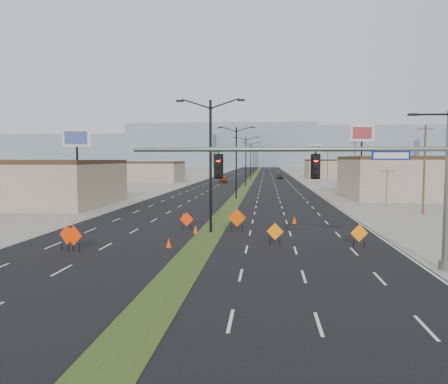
# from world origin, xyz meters

# --- Properties ---
(ground) EXTENTS (600.00, 600.00, 0.00)m
(ground) POSITION_xyz_m (0.00, 0.00, 0.00)
(ground) COLOR gray
(ground) RESTS_ON ground
(road_surface) EXTENTS (25.00, 400.00, 0.02)m
(road_surface) POSITION_xyz_m (0.00, 100.00, 0.00)
(road_surface) COLOR black
(road_surface) RESTS_ON ground
(median_strip) EXTENTS (2.00, 400.00, 0.04)m
(median_strip) POSITION_xyz_m (0.00, 100.00, 0.00)
(median_strip) COLOR #2A4B1B
(median_strip) RESTS_ON ground
(building_sw_far) EXTENTS (30.00, 14.00, 4.50)m
(building_sw_far) POSITION_xyz_m (-32.00, 85.00, 2.25)
(building_sw_far) COLOR tan
(building_sw_far) RESTS_ON ground
(building_se_far) EXTENTS (44.00, 16.00, 5.00)m
(building_se_far) POSITION_xyz_m (38.00, 110.00, 2.50)
(building_se_far) COLOR tan
(building_se_far) RESTS_ON ground
(mesa_west) EXTENTS (180.00, 50.00, 22.00)m
(mesa_west) POSITION_xyz_m (-120.00, 280.00, 11.00)
(mesa_west) COLOR gray
(mesa_west) RESTS_ON ground
(mesa_center) EXTENTS (220.00, 50.00, 28.00)m
(mesa_center) POSITION_xyz_m (40.00, 300.00, 14.00)
(mesa_center) COLOR gray
(mesa_center) RESTS_ON ground
(mesa_backdrop) EXTENTS (140.00, 50.00, 32.00)m
(mesa_backdrop) POSITION_xyz_m (-30.00, 320.00, 16.00)
(mesa_backdrop) COLOR gray
(mesa_backdrop) RESTS_ON ground
(signal_mast) EXTENTS (16.30, 0.60, 8.00)m
(signal_mast) POSITION_xyz_m (8.56, 2.00, 4.79)
(signal_mast) COLOR slate
(signal_mast) RESTS_ON ground
(streetlight_0) EXTENTS (5.15, 0.24, 10.02)m
(streetlight_0) POSITION_xyz_m (0.00, 12.00, 5.42)
(streetlight_0) COLOR black
(streetlight_0) RESTS_ON ground
(streetlight_1) EXTENTS (5.15, 0.24, 10.02)m
(streetlight_1) POSITION_xyz_m (0.00, 40.00, 5.42)
(streetlight_1) COLOR black
(streetlight_1) RESTS_ON ground
(streetlight_2) EXTENTS (5.15, 0.24, 10.02)m
(streetlight_2) POSITION_xyz_m (0.00, 68.00, 5.42)
(streetlight_2) COLOR black
(streetlight_2) RESTS_ON ground
(streetlight_3) EXTENTS (5.15, 0.24, 10.02)m
(streetlight_3) POSITION_xyz_m (0.00, 96.00, 5.42)
(streetlight_3) COLOR black
(streetlight_3) RESTS_ON ground
(streetlight_4) EXTENTS (5.15, 0.24, 10.02)m
(streetlight_4) POSITION_xyz_m (0.00, 124.00, 5.42)
(streetlight_4) COLOR black
(streetlight_4) RESTS_ON ground
(streetlight_5) EXTENTS (5.15, 0.24, 10.02)m
(streetlight_5) POSITION_xyz_m (0.00, 152.00, 5.42)
(streetlight_5) COLOR black
(streetlight_5) RESTS_ON ground
(streetlight_6) EXTENTS (5.15, 0.24, 10.02)m
(streetlight_6) POSITION_xyz_m (0.00, 180.00, 5.42)
(streetlight_6) COLOR black
(streetlight_6) RESTS_ON ground
(utility_pole_0) EXTENTS (1.60, 0.20, 9.00)m
(utility_pole_0) POSITION_xyz_m (20.00, 25.00, 4.67)
(utility_pole_0) COLOR #4C3823
(utility_pole_0) RESTS_ON ground
(utility_pole_1) EXTENTS (1.60, 0.20, 9.00)m
(utility_pole_1) POSITION_xyz_m (20.00, 60.00, 4.67)
(utility_pole_1) COLOR #4C3823
(utility_pole_1) RESTS_ON ground
(utility_pole_2) EXTENTS (1.60, 0.20, 9.00)m
(utility_pole_2) POSITION_xyz_m (20.00, 95.00, 4.67)
(utility_pole_2) COLOR #4C3823
(utility_pole_2) RESTS_ON ground
(utility_pole_3) EXTENTS (1.60, 0.20, 9.00)m
(utility_pole_3) POSITION_xyz_m (20.00, 130.00, 4.67)
(utility_pole_3) COLOR #4C3823
(utility_pole_3) RESTS_ON ground
(car_left) EXTENTS (2.12, 4.52, 1.50)m
(car_left) POSITION_xyz_m (-5.85, 80.82, 0.75)
(car_left) COLOR maroon
(car_left) RESTS_ON ground
(car_mid) EXTENTS (1.91, 4.48, 1.44)m
(car_mid) POSITION_xyz_m (8.15, 104.67, 0.72)
(car_mid) COLOR black
(car_mid) RESTS_ON ground
(car_far) EXTENTS (2.36, 4.90, 1.38)m
(car_far) POSITION_xyz_m (-11.42, 121.71, 0.69)
(car_far) COLOR silver
(car_far) RESTS_ON ground
(construction_sign_0) EXTENTS (1.15, 0.50, 1.63)m
(construction_sign_0) POSITION_xyz_m (-7.81, 4.45, 0.96)
(construction_sign_0) COLOR #EE3505
(construction_sign_0) RESTS_ON ground
(construction_sign_1) EXTENTS (1.18, 0.35, 1.61)m
(construction_sign_1) POSITION_xyz_m (-7.33, 4.31, 0.95)
(construction_sign_1) COLOR #FF3205
(construction_sign_1) RESTS_ON ground
(construction_sign_2) EXTENTS (1.08, 0.05, 1.43)m
(construction_sign_2) POSITION_xyz_m (-2.00, 12.74, 0.84)
(construction_sign_2) COLOR #FB3105
(construction_sign_2) RESTS_ON ground
(construction_sign_3) EXTENTS (1.35, 0.36, 1.84)m
(construction_sign_3) POSITION_xyz_m (2.00, 12.16, 1.09)
(construction_sign_3) COLOR #D84604
(construction_sign_3) RESTS_ON ground
(construction_sign_4) EXTENTS (1.08, 0.34, 1.48)m
(construction_sign_4) POSITION_xyz_m (4.78, 7.46, 0.87)
(construction_sign_4) COLOR orange
(construction_sign_4) RESTS_ON ground
(construction_sign_5) EXTENTS (1.11, 0.26, 1.50)m
(construction_sign_5) POSITION_xyz_m (10.06, 7.28, 0.88)
(construction_sign_5) COLOR orange
(construction_sign_5) RESTS_ON ground
(cone_0) EXTENTS (0.47, 0.47, 0.62)m
(cone_0) POSITION_xyz_m (-1.92, 6.11, 0.31)
(cone_0) COLOR #DC3C04
(cone_0) RESTS_ON ground
(cone_1) EXTENTS (0.47, 0.47, 0.63)m
(cone_1) POSITION_xyz_m (-1.08, 11.48, 0.31)
(cone_1) COLOR #FF4505
(cone_1) RESTS_ON ground
(cone_2) EXTENTS (0.44, 0.44, 0.67)m
(cone_2) POSITION_xyz_m (6.63, 17.17, 0.33)
(cone_2) COLOR #FF3905
(cone_2) RESTS_ON ground
(cone_3) EXTENTS (0.36, 0.36, 0.56)m
(cone_3) POSITION_xyz_m (-3.54, 19.56, 0.28)
(cone_3) COLOR #EF5105
(cone_3) RESTS_ON ground
(pole_sign_west) EXTENTS (2.78, 1.46, 8.81)m
(pole_sign_west) POSITION_xyz_m (-15.96, 24.32, 7.15)
(pole_sign_west) COLOR black
(pole_sign_west) RESTS_ON ground
(pole_sign_east_near) EXTENTS (3.29, 1.04, 10.09)m
(pole_sign_east_near) POSITION_xyz_m (16.62, 38.35, 8.27)
(pole_sign_east_near) COLOR black
(pole_sign_east_near) RESTS_ON ground
(pole_sign_east_far) EXTENTS (3.12, 0.81, 9.50)m
(pole_sign_east_far) POSITION_xyz_m (17.42, 100.98, 7.75)
(pole_sign_east_far) COLOR black
(pole_sign_east_far) RESTS_ON ground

